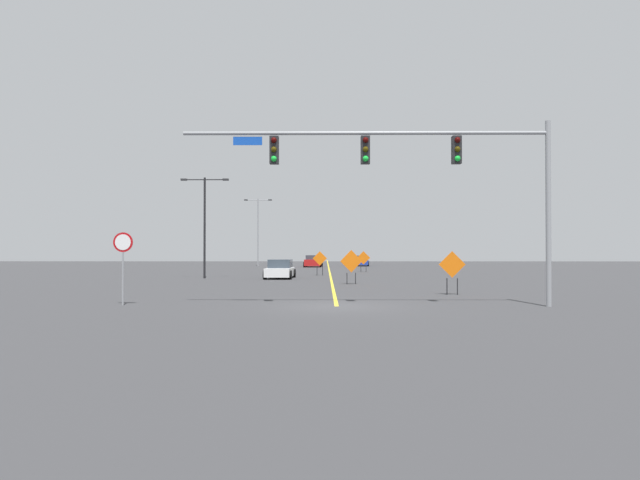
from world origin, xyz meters
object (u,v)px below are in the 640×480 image
(traffic_signal_assembly, at_px, (415,163))
(car_blue_passing, at_px, (360,261))
(construction_sign_right_lane, at_px, (452,267))
(construction_sign_left_lane, at_px, (363,259))
(construction_sign_median_far, at_px, (351,263))
(stop_sign, at_px, (123,254))
(street_lamp_mid_right, at_px, (258,226))
(car_white_mid, at_px, (280,270))
(construction_sign_right_shoulder, at_px, (320,260))
(street_lamp_far_right, at_px, (205,218))
(car_red_near, at_px, (313,261))

(traffic_signal_assembly, height_order, car_blue_passing, traffic_signal_assembly)
(construction_sign_right_lane, distance_m, construction_sign_left_lane, 26.72)
(construction_sign_median_far, height_order, car_blue_passing, construction_sign_median_far)
(stop_sign, relative_size, car_blue_passing, 0.64)
(stop_sign, height_order, car_blue_passing, stop_sign)
(street_lamp_mid_right, distance_m, construction_sign_left_lane, 21.47)
(construction_sign_right_lane, relative_size, car_white_mid, 0.49)
(construction_sign_right_shoulder, bearing_deg, construction_sign_left_lane, 59.58)
(construction_sign_median_far, relative_size, construction_sign_right_lane, 1.02)
(street_lamp_far_right, relative_size, car_red_near, 1.77)
(car_blue_passing, bearing_deg, construction_sign_right_lane, -88.07)
(car_blue_passing, relative_size, car_white_mid, 1.04)
(street_lamp_far_right, distance_m, construction_sign_left_lane, 17.27)
(construction_sign_right_shoulder, height_order, car_blue_passing, construction_sign_right_shoulder)
(stop_sign, xyz_separation_m, street_lamp_mid_right, (-0.48, 49.26, 2.94))
(stop_sign, bearing_deg, street_lamp_far_right, 92.98)
(traffic_signal_assembly, relative_size, car_blue_passing, 3.19)
(stop_sign, distance_m, construction_sign_left_lane, 33.74)
(construction_sign_median_far, xyz_separation_m, car_white_mid, (-4.89, 6.96, -0.68))
(construction_sign_left_lane, bearing_deg, car_red_near, 108.31)
(stop_sign, xyz_separation_m, construction_sign_right_shoulder, (7.37, 24.93, -0.72))
(construction_sign_right_lane, bearing_deg, street_lamp_mid_right, 107.93)
(street_lamp_far_right, relative_size, construction_sign_median_far, 3.53)
(construction_sign_right_lane, bearing_deg, construction_sign_left_lane, 95.16)
(car_blue_passing, xyz_separation_m, car_white_mid, (-7.75, -30.41, -0.00))
(construction_sign_right_lane, height_order, car_white_mid, construction_sign_right_lane)
(traffic_signal_assembly, xyz_separation_m, construction_sign_left_lane, (0.19, 32.13, -4.19))
(stop_sign, height_order, car_white_mid, stop_sign)
(traffic_signal_assembly, relative_size, construction_sign_median_far, 6.63)
(traffic_signal_assembly, height_order, street_lamp_mid_right, street_lamp_mid_right)
(stop_sign, xyz_separation_m, construction_sign_left_lane, (11.38, 31.75, -0.75))
(stop_sign, height_order, street_lamp_mid_right, street_lamp_mid_right)
(street_lamp_far_right, xyz_separation_m, street_lamp_mid_right, (0.57, 29.05, 0.48))
(car_blue_passing, bearing_deg, stop_sign, -103.62)
(construction_sign_right_shoulder, xyz_separation_m, construction_sign_left_lane, (4.01, 6.83, -0.04))
(street_lamp_mid_right, bearing_deg, street_lamp_far_right, -91.13)
(stop_sign, distance_m, car_red_near, 47.24)
(stop_sign, distance_m, street_lamp_far_right, 20.39)
(street_lamp_mid_right, height_order, car_red_near, street_lamp_mid_right)
(traffic_signal_assembly, height_order, car_red_near, traffic_signal_assembly)
(construction_sign_right_lane, bearing_deg, construction_sign_median_far, 118.61)
(construction_sign_right_shoulder, height_order, car_white_mid, construction_sign_right_shoulder)
(street_lamp_mid_right, bearing_deg, construction_sign_right_shoulder, -72.11)
(construction_sign_median_far, distance_m, car_red_near, 33.72)
(construction_sign_right_shoulder, xyz_separation_m, car_blue_passing, (4.88, 25.65, -0.62))
(traffic_signal_assembly, relative_size, street_lamp_mid_right, 1.67)
(street_lamp_far_right, height_order, car_red_near, street_lamp_far_right)
(street_lamp_far_right, bearing_deg, construction_sign_right_shoulder, 29.21)
(construction_sign_right_shoulder, bearing_deg, construction_sign_median_far, -80.22)
(construction_sign_median_far, bearing_deg, car_white_mid, 125.10)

